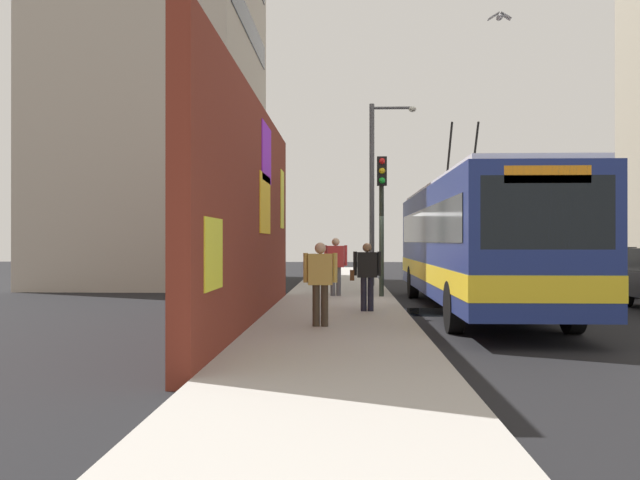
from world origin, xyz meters
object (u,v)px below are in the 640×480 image
object	(u,v)px
city_bus	(474,241)
parked_car_red	(546,263)
parked_car_white	(595,269)
pedestrian_near_wall	(320,278)
street_lamp	(377,181)
traffic_light	(382,202)
pedestrian_at_curb	(367,272)
pedestrian_midblock	(336,262)

from	to	relation	value
city_bus	parked_car_red	xyz separation A→B (m)	(11.94, -5.20, -0.95)
parked_car_white	pedestrian_near_wall	bearing A→B (deg)	139.94
city_bus	street_lamp	xyz separation A→B (m)	(7.81, 2.06, 2.16)
traffic_light	pedestrian_at_curb	bearing A→B (deg)	172.43
street_lamp	pedestrian_at_curb	bearing A→B (deg)	175.99
traffic_light	street_lamp	size ratio (longest dim) A/B	0.62
city_bus	pedestrian_at_curb	bearing A→B (deg)	117.52
parked_car_white	pedestrian_at_curb	size ratio (longest dim) A/B	3.00
parked_car_red	street_lamp	world-z (taller)	street_lamp
pedestrian_midblock	street_lamp	distance (m)	5.68
parked_car_red	parked_car_white	bearing A→B (deg)	-180.00
pedestrian_at_curb	street_lamp	distance (m)	9.68
parked_car_red	pedestrian_midblock	distance (m)	12.42
pedestrian_at_curb	traffic_light	size ratio (longest dim) A/B	0.38
parked_car_red	street_lamp	bearing A→B (deg)	119.59
city_bus	parked_car_white	bearing A→B (deg)	-39.74
parked_car_red	traffic_light	bearing A→B (deg)	141.17
street_lamp	pedestrian_midblock	bearing A→B (deg)	163.20
pedestrian_midblock	city_bus	bearing A→B (deg)	-131.31
pedestrian_midblock	traffic_light	distance (m)	2.22
pedestrian_at_curb	traffic_light	distance (m)	4.64
parked_car_red	pedestrian_at_curb	xyz separation A→B (m)	(-13.35, 7.91, 0.23)
city_bus	pedestrian_at_curb	size ratio (longest dim) A/B	8.09
parked_car_white	pedestrian_at_curb	distance (m)	11.02
pedestrian_near_wall	parked_car_white	bearing A→B (deg)	-40.06
parked_car_white	pedestrian_near_wall	xyz separation A→B (m)	(-10.55, 8.87, 0.24)
pedestrian_near_wall	traffic_light	size ratio (longest dim) A/B	0.39
parked_car_red	pedestrian_midblock	size ratio (longest dim) A/B	2.39
city_bus	parked_car_white	world-z (taller)	city_bus
pedestrian_near_wall	traffic_light	distance (m)	7.49
parked_car_red	pedestrian_near_wall	distance (m)	18.50
city_bus	pedestrian_midblock	world-z (taller)	city_bus
parked_car_white	pedestrian_at_curb	xyz separation A→B (m)	(-7.67, 7.91, 0.22)
pedestrian_at_curb	pedestrian_midblock	distance (m)	4.55
pedestrian_at_curb	street_lamp	xyz separation A→B (m)	(9.22, -0.65, 2.88)
parked_car_white	pedestrian_midblock	xyz separation A→B (m)	(-3.18, 8.70, 0.32)
pedestrian_at_curb	street_lamp	world-z (taller)	street_lamp
pedestrian_near_wall	pedestrian_midblock	xyz separation A→B (m)	(7.37, -0.18, 0.08)
city_bus	parked_car_red	distance (m)	13.05
parked_car_red	pedestrian_near_wall	size ratio (longest dim) A/B	2.57
pedestrian_midblock	parked_car_red	bearing A→B (deg)	-44.45
pedestrian_at_curb	street_lamp	bearing A→B (deg)	-4.01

